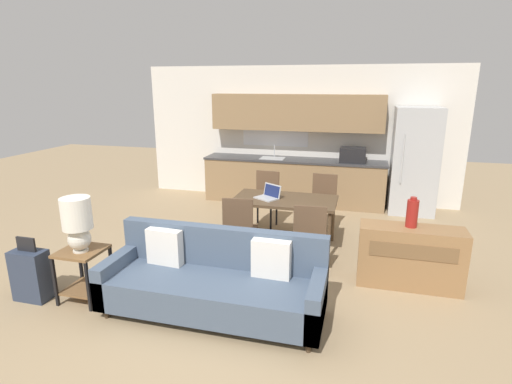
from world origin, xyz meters
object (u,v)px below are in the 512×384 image
(refrigerator, at_px, (414,161))
(table_lamp, at_px, (77,221))
(dining_chair_far_right, at_px, (323,201))
(dining_chair_near_right, at_px, (310,236))
(suitcase, at_px, (31,275))
(dining_chair_far_left, at_px, (266,197))
(dining_chair_near_left, at_px, (239,227))
(credenza, at_px, (410,257))
(side_table, at_px, (83,266))
(laptop, at_px, (269,195))
(couch, at_px, (215,282))
(dining_table, at_px, (285,203))
(vase, at_px, (412,213))

(refrigerator, xyz_separation_m, table_lamp, (-3.81, -4.32, -0.04))
(dining_chair_far_right, distance_m, dining_chair_near_right, 1.59)
(table_lamp, height_order, suitcase, table_lamp)
(dining_chair_far_left, distance_m, dining_chair_near_left, 1.48)
(credenza, distance_m, suitcase, 4.34)
(dining_chair_far_right, distance_m, dining_chair_far_left, 0.96)
(dining_chair_near_right, bearing_deg, suitcase, 22.49)
(refrigerator, bearing_deg, table_lamp, -131.42)
(dining_chair_far_right, relative_size, dining_chair_far_left, 1.00)
(side_table, distance_m, table_lamp, 0.54)
(dining_chair_far_left, bearing_deg, dining_chair_near_left, -86.07)
(side_table, height_order, laptop, laptop)
(credenza, bearing_deg, couch, -150.81)
(dining_table, xyz_separation_m, credenza, (1.68, -0.84, -0.29))
(laptop, height_order, suitcase, laptop)
(vase, distance_m, laptop, 2.04)
(side_table, bearing_deg, table_lamp, -54.25)
(couch, height_order, dining_chair_far_right, dining_chair_far_right)
(refrigerator, distance_m, couch, 4.81)
(table_lamp, bearing_deg, dining_table, 49.35)
(dining_chair_near_left, bearing_deg, laptop, -115.32)
(dining_table, height_order, table_lamp, table_lamp)
(dining_table, bearing_deg, credenza, -26.49)
(dining_chair_far_right, distance_m, suitcase, 4.21)
(couch, height_order, suitcase, couch)
(laptop, relative_size, suitcase, 0.55)
(dining_table, relative_size, couch, 0.65)
(dining_chair_far_right, xyz_separation_m, dining_chair_far_left, (-0.95, -0.03, 0.00))
(dining_table, bearing_deg, laptop, -172.63)
(couch, bearing_deg, laptop, 86.35)
(credenza, height_order, dining_chair_far_left, dining_chair_far_left)
(vase, relative_size, dining_chair_near_left, 0.39)
(dining_table, bearing_deg, vase, -26.06)
(dining_chair_far_right, bearing_deg, refrigerator, 47.08)
(dining_table, bearing_deg, dining_chair_far_left, 122.14)
(table_lamp, xyz_separation_m, dining_chair_far_left, (1.36, 2.89, -0.43))
(vase, relative_size, dining_chair_far_right, 0.39)
(table_lamp, xyz_separation_m, dining_chair_near_right, (2.32, 1.32, -0.43))
(credenza, distance_m, dining_chair_far_right, 2.01)
(table_lamp, bearing_deg, couch, 6.33)
(couch, height_order, dining_chair_far_left, dining_chair_far_left)
(side_table, relative_size, dining_chair_far_right, 0.64)
(dining_chair_far_right, bearing_deg, side_table, -125.16)
(dining_chair_near_right, bearing_deg, refrigerator, -120.65)
(vase, bearing_deg, suitcase, -160.36)
(dining_table, distance_m, dining_chair_far_left, 0.90)
(table_lamp, bearing_deg, dining_chair_near_right, 29.77)
(dining_chair_far_left, xyz_separation_m, laptop, (0.24, -0.78, 0.27))
(refrigerator, height_order, dining_chair_near_right, refrigerator)
(couch, relative_size, dining_chair_far_left, 2.48)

